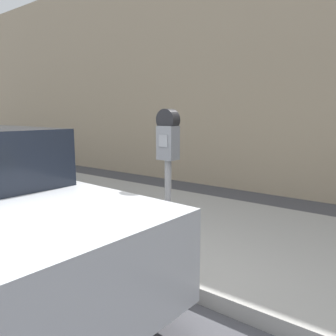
% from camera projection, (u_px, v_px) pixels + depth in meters
% --- Properties ---
extents(ground_plane, '(60.00, 60.00, 0.00)m').
position_uv_depth(ground_plane, '(78.00, 326.00, 2.46)').
color(ground_plane, '#47474C').
extents(sidewalk, '(24.00, 2.80, 0.15)m').
position_uv_depth(sidewalk, '(220.00, 234.00, 4.17)').
color(sidewalk, '#9E9B96').
rests_on(sidewalk, ground_plane).
extents(building_facade, '(24.00, 0.30, 5.12)m').
position_uv_depth(building_facade, '(298.00, 60.00, 5.99)').
color(building_facade, tan).
rests_on(building_facade, ground_plane).
extents(parking_meter, '(0.20, 0.14, 1.48)m').
position_uv_depth(parking_meter, '(168.00, 155.00, 3.06)').
color(parking_meter, gray).
rests_on(parking_meter, sidewalk).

